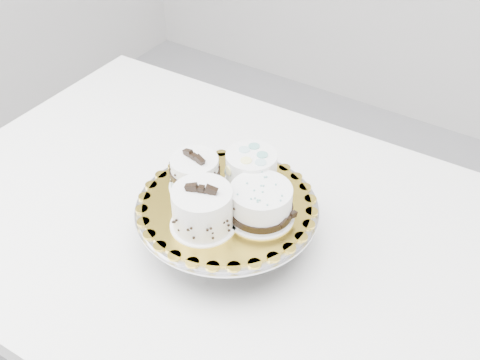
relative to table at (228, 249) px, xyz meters
The scene contains 7 objects.
table is the anchor object (origin of this frame).
cake_stand 0.14m from the table, 55.32° to the right, with size 0.34×0.34×0.09m.
cake_board 0.17m from the table, 55.32° to the right, with size 0.31×0.31×0.00m, color gold.
cake_swirl 0.23m from the table, 77.66° to the right, with size 0.14×0.14×0.09m.
cake_banded 0.20m from the table, 148.55° to the right, with size 0.11×0.11×0.08m.
cake_dots 0.21m from the table, 45.33° to the left, with size 0.12×0.12×0.07m.
cake_ribbon 0.22m from the table, 18.85° to the right, with size 0.13×0.13×0.07m.
Camera 1 is at (0.37, -0.69, 1.57)m, focal length 45.00 mm.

